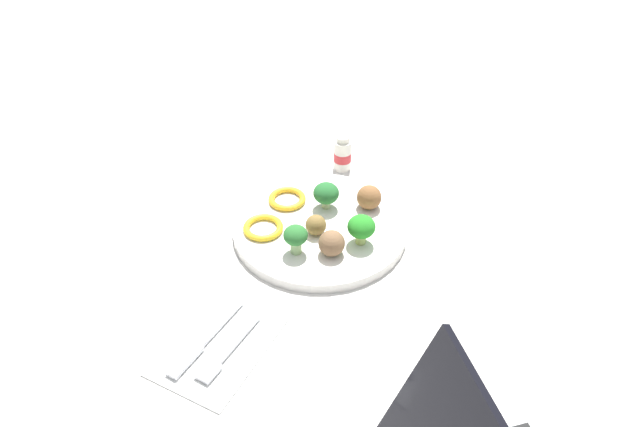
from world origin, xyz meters
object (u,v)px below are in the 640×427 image
meatball_front_right (316,225)px  knife (204,340)px  broccoli_floret_near_rim (294,236)px  broccoli_floret_mid_right (361,227)px  meatball_center (369,197)px  broccoli_floret_front_left (326,194)px  napkin (219,344)px  plate (320,227)px  yogurt_bottle (343,154)px  pepper_ring_back_left (287,199)px  fork (227,350)px  meatball_back_right (332,243)px  pepper_ring_far_rim (263,228)px

meatball_front_right → knife: bearing=-7.4°
broccoli_floret_near_rim → broccoli_floret_mid_right: size_ratio=0.98×
meatball_front_right → meatball_center: bearing=155.2°
broccoli_floret_front_left → napkin: broccoli_floret_front_left is taller
meatball_front_right → napkin: 0.24m
plate → yogurt_bottle: 0.19m
broccoli_floret_front_left → meatball_center: (-0.03, 0.06, -0.01)m
meatball_center → napkin: (0.34, -0.06, -0.03)m
pepper_ring_back_left → plate: bearing=71.5°
broccoli_floret_near_rim → knife: 0.20m
meatball_front_right → fork: bearing=0.9°
broccoli_floret_front_left → meatball_back_right: broccoli_floret_front_left is taller
pepper_ring_far_rim → pepper_ring_back_left: bearing=-176.6°
meatball_center → fork: (0.35, -0.04, -0.03)m
broccoli_floret_front_left → pepper_ring_back_left: bearing=-75.9°
meatball_back_right → napkin: size_ratio=0.24×
broccoli_floret_front_left → napkin: size_ratio=0.27×
napkin → meatball_front_right: bearing=176.7°
broccoli_floret_near_rim → meatball_back_right: size_ratio=1.20×
broccoli_floret_near_rim → yogurt_bottle: (-0.26, -0.05, -0.02)m
pepper_ring_back_left → broccoli_floret_front_left: bearing=104.1°
fork → pepper_ring_back_left: bearing=-164.0°
meatball_back_right → pepper_ring_back_left: (-0.08, -0.12, -0.01)m
broccoli_floret_mid_right → broccoli_floret_front_left: bearing=-121.4°
pepper_ring_back_left → fork: pepper_ring_back_left is taller
knife → fork: bearing=89.8°
knife → yogurt_bottle: (-0.45, -0.02, 0.02)m
plate → yogurt_bottle: yogurt_bottle is taller
pepper_ring_back_left → napkin: pepper_ring_back_left is taller
plate → knife: size_ratio=1.93×
broccoli_floret_front_left → knife: 0.32m
broccoli_floret_near_rim → napkin: bearing=-1.9°
meatball_center → broccoli_floret_mid_right: bearing=16.4°
plate → meatball_center: meatball_center is taller
meatball_front_right → knife: (0.25, -0.03, -0.02)m
yogurt_bottle → meatball_back_right: bearing=22.5°
plate → pepper_ring_back_left: (-0.03, -0.08, 0.01)m
meatball_center → napkin: size_ratio=0.24×
meatball_back_right → napkin: 0.22m
broccoli_floret_near_rim → meatball_back_right: (-0.02, 0.05, -0.01)m
broccoli_floret_mid_right → pepper_ring_back_left: size_ratio=0.78×
napkin → fork: fork is taller
broccoli_floret_front_left → fork: broccoli_floret_front_left is taller
broccoli_floret_front_left → meatball_center: broccoli_floret_front_left is taller
plate → yogurt_bottle: size_ratio=4.14×
meatball_front_right → napkin: (0.24, -0.01, -0.03)m
pepper_ring_back_left → meatball_back_right: bearing=57.4°
meatball_center → pepper_ring_back_left: size_ratio=0.65×
plate → meatball_front_right: (0.02, 0.01, 0.02)m
plate → meatball_back_right: size_ratio=7.00×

